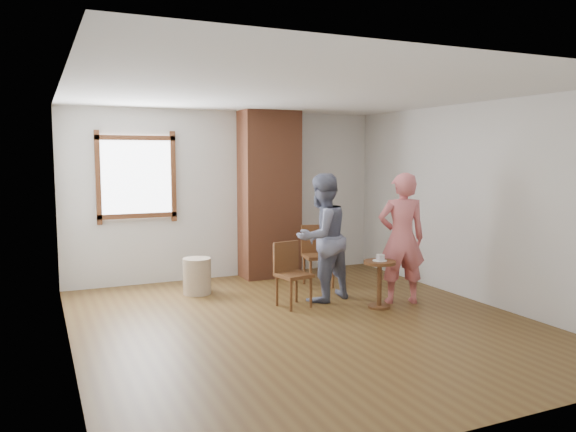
# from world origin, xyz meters

# --- Properties ---
(ground) EXTENTS (5.50, 5.50, 0.00)m
(ground) POSITION_xyz_m (0.00, 0.00, 0.00)
(ground) COLOR brown
(ground) RESTS_ON ground
(room_shell) EXTENTS (5.04, 5.52, 2.62)m
(room_shell) POSITION_xyz_m (-0.06, 0.61, 1.81)
(room_shell) COLOR silver
(room_shell) RESTS_ON ground
(brick_chimney) EXTENTS (0.90, 0.50, 2.60)m
(brick_chimney) POSITION_xyz_m (0.60, 2.50, 1.30)
(brick_chimney) COLOR #995436
(brick_chimney) RESTS_ON ground
(stoneware_crock) EXTENTS (0.45, 0.45, 0.50)m
(stoneware_crock) POSITION_xyz_m (-0.76, 1.85, 0.25)
(stoneware_crock) COLOR tan
(stoneware_crock) RESTS_ON ground
(dark_pot) EXTENTS (0.19, 0.19, 0.15)m
(dark_pot) POSITION_xyz_m (-0.62, 1.98, 0.08)
(dark_pot) COLOR black
(dark_pot) RESTS_ON ground
(dining_chair_left) EXTENTS (0.45, 0.45, 0.82)m
(dining_chair_left) POSITION_xyz_m (0.17, 0.75, 0.46)
(dining_chair_left) COLOR brown
(dining_chair_left) RESTS_ON ground
(dining_chair_right) EXTENTS (0.48, 0.48, 0.89)m
(dining_chair_right) POSITION_xyz_m (1.00, 1.64, 0.50)
(dining_chair_right) COLOR brown
(dining_chair_right) RESTS_ON ground
(side_table) EXTENTS (0.40, 0.40, 0.60)m
(side_table) POSITION_xyz_m (1.14, 0.20, 0.40)
(side_table) COLOR brown
(side_table) RESTS_ON ground
(cake_plate) EXTENTS (0.18, 0.18, 0.01)m
(cake_plate) POSITION_xyz_m (1.14, 0.20, 0.60)
(cake_plate) COLOR white
(cake_plate) RESTS_ON side_table
(cake_slice) EXTENTS (0.08, 0.07, 0.06)m
(cake_slice) POSITION_xyz_m (1.15, 0.20, 0.64)
(cake_slice) COLOR white
(cake_slice) RESTS_ON cake_plate
(man) EXTENTS (0.97, 0.86, 1.68)m
(man) POSITION_xyz_m (0.65, 0.83, 0.84)
(man) COLOR #15183C
(man) RESTS_ON ground
(person_pink) EXTENTS (0.72, 0.59, 1.70)m
(person_pink) POSITION_xyz_m (1.54, 0.30, 0.85)
(person_pink) COLOR #E57277
(person_pink) RESTS_ON ground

